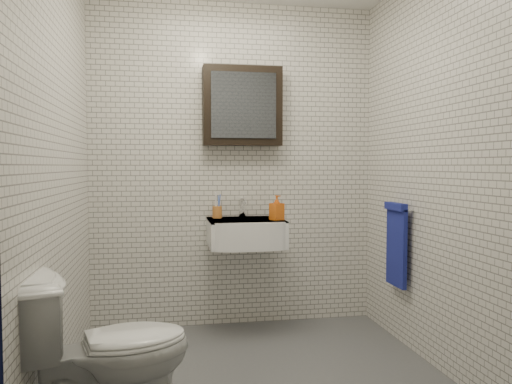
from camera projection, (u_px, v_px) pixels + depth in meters
ground at (258, 374)px, 2.97m from camera, size 2.20×2.00×0.01m
room_shell at (258, 128)px, 2.89m from camera, size 2.22×2.02×2.51m
washbasin at (246, 233)px, 3.66m from camera, size 0.55×0.50×0.20m
faucet at (242, 208)px, 3.84m from camera, size 0.06×0.20×0.15m
mirror_cabinet at (242, 106)px, 3.80m from camera, size 0.60×0.15×0.60m
towel_rail at (396, 241)px, 3.46m from camera, size 0.09×0.30×0.58m
toothbrush_cup at (217, 211)px, 3.78m from camera, size 0.08×0.08×0.20m
soap_bottle at (277, 208)px, 3.63m from camera, size 0.11×0.11×0.18m
toilet at (108, 351)px, 2.31m from camera, size 0.85×0.62×0.77m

